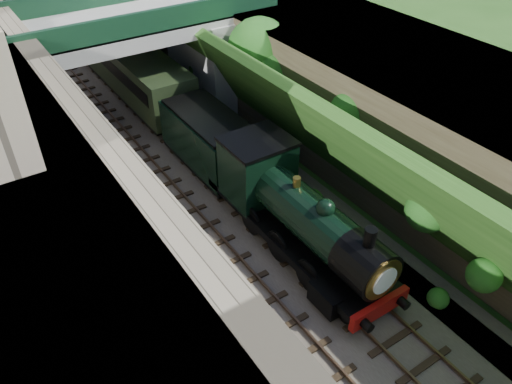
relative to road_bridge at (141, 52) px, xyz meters
name	(u,v)px	position (x,y,z in m)	size (l,w,h in m)	color
trackbed	(163,145)	(-0.94, -4.00, -3.98)	(10.00, 90.00, 0.20)	#473F38
retaining_wall	(50,118)	(-6.44, -4.00, -0.58)	(1.00, 90.00, 7.00)	#756B56
street_plateau_right	(299,58)	(8.56, -4.00, -0.95)	(8.00, 90.00, 6.25)	#262628
embankment_slope	(261,96)	(4.07, -6.45, -1.30)	(4.68, 90.00, 6.38)	#1E4714
track_left	(130,154)	(-2.94, -4.00, -3.83)	(2.50, 90.00, 0.20)	black
track_right	(182,137)	(0.26, -4.00, -3.83)	(2.50, 90.00, 0.20)	black
road_bridge	(141,52)	(0.00, 0.00, 0.00)	(16.00, 6.40, 7.25)	gray
tree	(259,52)	(4.97, -4.97, 0.57)	(3.60, 3.80, 6.60)	black
locomotive	(297,215)	(0.26, -14.81, -2.18)	(3.10, 10.23, 3.83)	black
tender	(210,143)	(0.26, -7.45, -2.46)	(2.70, 6.00, 3.05)	black
coach_front	(118,56)	(0.26, 5.15, -2.03)	(2.90, 18.00, 3.70)	black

